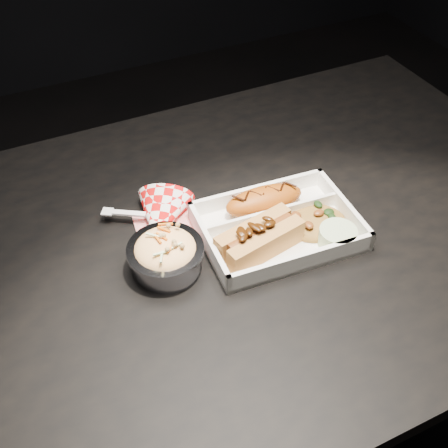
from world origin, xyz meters
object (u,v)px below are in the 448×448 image
at_px(napkin_fork, 161,217).
at_px(food_tray, 277,229).
at_px(foil_coleslaw_cup, 166,254).
at_px(hotdog, 260,237).
at_px(dining_table, 243,265).
at_px(fried_pastry, 264,200).

bearing_deg(napkin_fork, food_tray, -0.19).
relative_size(food_tray, napkin_fork, 1.63).
bearing_deg(foil_coleslaw_cup, food_tray, -1.82).
bearing_deg(hotdog, dining_table, 74.83).
distance_m(fried_pastry, hotdog, 0.09).
distance_m(fried_pastry, napkin_fork, 0.18).
bearing_deg(dining_table, hotdog, -94.14).
relative_size(foil_coleslaw_cup, napkin_fork, 0.73).
bearing_deg(food_tray, foil_coleslaw_cup, -177.74).
distance_m(food_tray, hotdog, 0.06).
xyz_separation_m(dining_table, hotdog, (-0.00, -0.06, 0.12)).
height_order(dining_table, food_tray, food_tray).
relative_size(hotdog, foil_coleslaw_cup, 1.25).
relative_size(fried_pastry, foil_coleslaw_cup, 1.18).
xyz_separation_m(food_tray, napkin_fork, (-0.16, 0.10, 0.01)).
distance_m(food_tray, foil_coleslaw_cup, 0.19).
xyz_separation_m(food_tray, hotdog, (-0.05, -0.02, 0.02)).
height_order(dining_table, hotdog, hotdog).
distance_m(hotdog, foil_coleslaw_cup, 0.15).
bearing_deg(food_tray, napkin_fork, 152.20).
bearing_deg(dining_table, foil_coleslaw_cup, -169.40).
height_order(dining_table, foil_coleslaw_cup, foil_coleslaw_cup).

